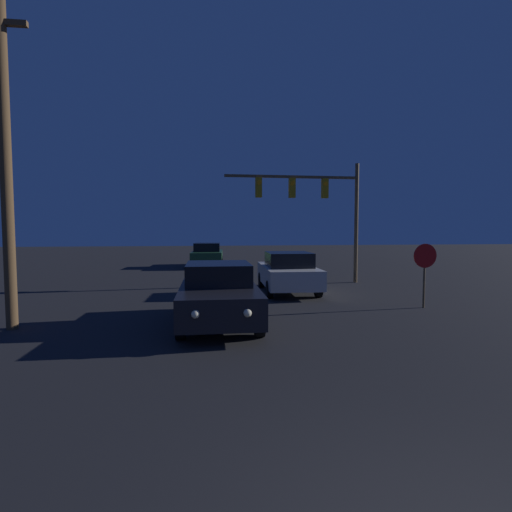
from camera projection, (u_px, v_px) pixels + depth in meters
name	position (u px, v px, depth m)	size (l,w,h in m)	color
car_near	(219.00, 294.00, 10.70)	(2.10, 4.67, 1.62)	black
car_mid	(288.00, 272.00, 16.10)	(2.19, 4.71, 1.62)	beige
car_far	(207.00, 255.00, 27.15)	(2.27, 4.73, 1.62)	#1E4728
traffic_signal_mast	(317.00, 199.00, 18.58)	(6.34, 0.30, 5.63)	brown
stop_sign	(425.00, 263.00, 12.82)	(0.78, 0.07, 2.08)	brown
utility_pole	(5.00, 158.00, 9.88)	(1.25, 0.28, 8.38)	brown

